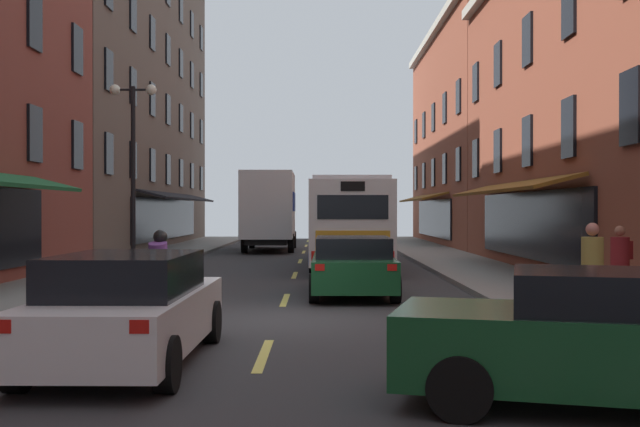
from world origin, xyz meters
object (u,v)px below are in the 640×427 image
Objects in this scene: motorcycle_rider at (164,281)px; sedan_near at (626,339)px; sedan_mid at (133,308)px; sedan_far at (282,231)px; transit_bus at (351,221)px; sedan_rear at (356,265)px; street_lamp_twin at (137,169)px; box_truck at (273,211)px; pedestrian_near at (624,263)px; pedestrian_mid at (596,272)px.

sedan_near is at bearing -46.61° from motorcycle_rider.
sedan_mid reaches higher than sedan_far.
sedan_far is (-3.72, 21.77, -0.95)m from transit_bus.
sedan_rear is 5.49m from motorcycle_rider.
sedan_mid is at bearing -112.06° from sedan_rear.
sedan_mid is 13.73m from street_lamp_twin.
box_truck reaches higher than pedestrian_near.
street_lamp_twin is at bearing -22.74° from pedestrian_mid.
sedan_near is (5.53, -29.97, -1.28)m from box_truck.
sedan_mid is 9.87m from pedestrian_near.
box_truck is 1.65× the size of sedan_rear.
sedan_rear is at bearing -80.56° from box_truck.
sedan_rear is (3.28, 8.09, -0.02)m from sedan_mid.
transit_bus is 2.46× the size of sedan_mid.
box_truck is at bearing 88.89° from motorcycle_rider.
sedan_mid reaches higher than sedan_near.
box_truck is at bearing 100.46° from sedan_near.
motorcycle_rider is (-0.46, -23.63, -1.29)m from box_truck.
pedestrian_mid is (7.04, -24.92, -1.00)m from box_truck.
pedestrian_mid is (3.54, -14.93, -0.62)m from transit_bus.
box_truck is 25.92m from pedestrian_mid.
sedan_mid is at bearing 43.98° from pedestrian_mid.
pedestrian_near reaches higher than sedan_mid.
transit_bus is 6.81× the size of pedestrian_mid.
sedan_near is 1.09× the size of sedan_far.
transit_bus reaches higher than sedan_rear.
box_truck is 3.69× the size of motorcycle_rider.
street_lamp_twin is (-6.44, 5.03, 2.57)m from sedan_rear.
sedan_mid is at bearing 76.45° from pedestrian_near.
pedestrian_near is (2.90, 7.38, 0.24)m from sedan_near.
transit_bus is at bearing 34.33° from street_lamp_twin.
sedan_mid is at bearing -90.04° from box_truck.
sedan_far is at bearing 91.08° from box_truck.
box_truck is 14.96m from street_lamp_twin.
pedestrian_near is at bearing 6.71° from motorcycle_rider.
sedan_mid is 2.76× the size of pedestrian_mid.
sedan_rear reaches higher than sedan_far.
sedan_rear is 6.54m from pedestrian_mid.
motorcycle_rider is at bearing 96.18° from sedan_mid.
street_lamp_twin is (-6.68, -4.56, 1.67)m from transit_bus.
box_truck reaches higher than pedestrian_mid.
street_lamp_twin reaches higher than sedan_far.
motorcycle_rider is at bearing -106.19° from transit_bus.
pedestrian_mid reaches higher than sedan_rear.
sedan_far is 2.60× the size of pedestrian_mid.
street_lamp_twin is (-2.96, -26.34, 2.62)m from sedan_far.
sedan_near is at bearing -22.40° from sedan_mid.
box_truck is at bearing -51.58° from pedestrian_mid.
street_lamp_twin reaches higher than sedan_near.
sedan_mid is 2.23× the size of motorcycle_rider.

